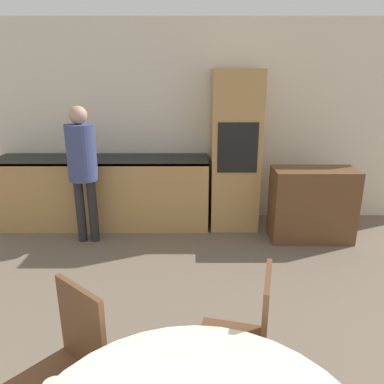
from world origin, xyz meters
name	(u,v)px	position (x,y,z in m)	size (l,w,h in m)	color
wall_back	(191,123)	(0.00, 5.39, 1.30)	(6.75, 0.05, 2.60)	silver
kitchen_counter	(102,191)	(-1.17, 5.04, 0.47)	(2.72, 0.60, 0.90)	tan
oven_unit	(233,151)	(0.53, 5.05, 1.00)	(0.60, 0.59, 1.99)	tan
sideboard	(310,204)	(1.43, 4.60, 0.44)	(0.97, 0.45, 0.88)	brown
chair_far_left	(68,364)	(-0.64, 1.95, 0.53)	(0.56, 0.56, 0.94)	brown
chair_far_right	(246,337)	(0.30, 2.15, 0.53)	(0.48, 0.48, 0.94)	brown
person_standing	(81,161)	(-1.26, 4.54, 0.99)	(0.33, 0.33, 1.60)	#262628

